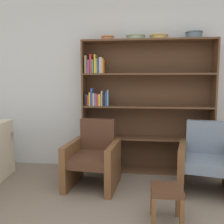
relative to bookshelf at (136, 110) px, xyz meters
The scene contains 9 objects.
wall_back 0.48m from the bookshelf, 49.32° to the left, with size 12.00×0.06×2.75m.
bookshelf is the anchor object (origin of this frame).
bowl_brass 1.15m from the bookshelf, behind, with size 0.19×0.19×0.07m.
bowl_slate 1.07m from the bookshelf, 116.67° to the right, with size 0.28×0.28×0.07m.
bowl_olive 1.11m from the bookshelf, ahead, with size 0.27×0.27×0.07m.
bowl_stoneware 1.35m from the bookshelf, ahead, with size 0.25×0.25×0.10m.
armchair_leather 1.00m from the bookshelf, 131.41° to the right, with size 0.70×0.74×0.86m.
armchair_cushioned 1.22m from the bookshelf, 34.70° to the right, with size 0.76×0.79×0.86m.
footstool 1.61m from the bookshelf, 77.02° to the right, with size 0.30×0.30×0.37m.
Camera 1 is at (-0.08, -1.27, 1.37)m, focal length 40.00 mm.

